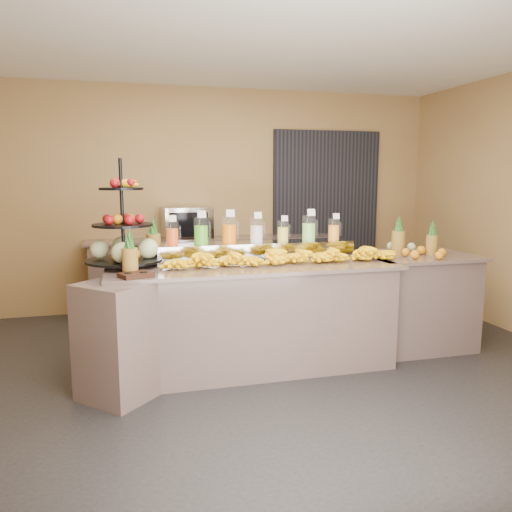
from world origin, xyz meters
name	(u,v)px	position (x,y,z in m)	size (l,w,h in m)	color
ground	(261,376)	(0.00, 0.00, 0.00)	(6.00, 6.00, 0.00)	black
room_envelope	(258,157)	(0.19, 0.79, 1.88)	(6.04, 5.02, 2.82)	olive
buffet_counter	(240,316)	(-0.12, 0.26, 0.47)	(2.75, 1.25, 0.93)	gray
right_counter	(414,300)	(1.70, 0.40, 0.47)	(1.08, 0.88, 0.93)	gray
back_ledge	(214,274)	(0.00, 2.25, 0.47)	(3.10, 0.55, 0.93)	gray
pitcher_tray	(256,250)	(0.12, 0.58, 1.01)	(1.85, 0.30, 0.15)	gray
juice_pitcher_orange_a	(172,234)	(-0.66, 0.58, 1.17)	(0.12, 0.12, 0.28)	silver
juice_pitcher_green	(201,232)	(-0.40, 0.58, 1.19)	(0.13, 0.14, 0.32)	silver
juice_pitcher_orange_b	(229,231)	(-0.14, 0.58, 1.19)	(0.13, 0.14, 0.32)	silver
juice_pitcher_milk	(256,231)	(0.12, 0.58, 1.18)	(0.12, 0.13, 0.30)	silver
juice_pitcher_lemon	(283,232)	(0.38, 0.58, 1.17)	(0.11, 0.11, 0.26)	silver
juice_pitcher_lime	(309,229)	(0.64, 0.58, 1.19)	(0.13, 0.14, 0.32)	silver
juice_pitcher_orange_c	(334,230)	(0.90, 0.58, 1.17)	(0.11, 0.12, 0.27)	silver
banana_heap	(283,255)	(0.27, 0.25, 1.00)	(2.08, 0.19, 0.17)	yellow
fruit_stand	(129,239)	(-1.04, 0.43, 1.16)	(0.74, 0.74, 0.91)	black
condiment_caddy	(136,275)	(-1.00, -0.08, 0.95)	(0.23, 0.17, 0.03)	black
pineapple_left_a	(130,257)	(-1.04, 0.05, 1.06)	(0.12, 0.12, 0.37)	brown
pineapple_left_b	(154,244)	(-0.82, 0.69, 1.08)	(0.13, 0.13, 0.40)	brown
right_fruit_pile	(418,248)	(1.66, 0.30, 1.00)	(0.43, 0.41, 0.23)	brown
oven_warmer	(187,223)	(-0.33, 2.25, 1.13)	(0.59, 0.41, 0.39)	gray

